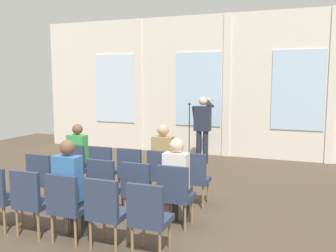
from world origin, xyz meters
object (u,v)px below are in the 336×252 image
object	(u,v)px
chair_r0_c4	(194,176)
audience_r2_c2	(70,185)
mic_stand	(189,148)
chair_r1_c1	(73,180)
chair_r0_c1	(104,167)
chair_r0_c3	(162,173)
chair_r0_c2	(132,170)
audience_r1_c4	(177,177)
chair_r1_c0	(43,177)
audience_r0_c0	(79,154)
chair_r1_c2	(105,184)
chair_r2_c2	(67,203)
chair_r2_c3	(106,209)
chair_r0_c0	(77,165)
audience_r0_c3	(164,159)
chair_r1_c3	(139,188)
speaker	(203,125)
chair_r2_c1	(31,198)
chair_r1_c4	(175,192)
chair_r2_c4	(149,215)

from	to	relation	value
chair_r0_c4	audience_r2_c2	xyz separation A→B (m)	(-1.17, -1.86, 0.23)
mic_stand	chair_r1_c1	size ratio (longest dim) A/B	1.65
chair_r0_c1	chair_r0_c3	world-z (taller)	same
chair_r0_c2	audience_r1_c4	xyz separation A→B (m)	(1.17, -0.89, 0.20)
chair_r1_c0	audience_r0_c0	bearing A→B (deg)	90.00
chair_r1_c2	audience_r1_c4	distance (m)	1.19
chair_r0_c1	chair_r2_c2	size ratio (longest dim) A/B	1.00
chair_r2_c3	chair_r0_c0	bearing A→B (deg)	132.20
audience_r0_c3	chair_r1_c3	xyz separation A→B (m)	(0.00, -1.05, -0.23)
speaker	chair_r2_c1	world-z (taller)	speaker
audience_r0_c3	chair_r2_c1	world-z (taller)	audience_r0_c3
chair_r0_c0	chair_r1_c2	distance (m)	1.52
chair_r1_c2	audience_r1_c4	bearing A→B (deg)	3.99
chair_r0_c4	audience_r2_c2	distance (m)	2.21
chair_r1_c1	chair_r2_c2	distance (m)	1.13
mic_stand	audience_r0_c0	bearing A→B (deg)	-109.56
chair_r1_c4	chair_r2_c2	bearing A→B (deg)	-140.41
chair_r0_c0	chair_r1_c1	world-z (taller)	same
chair_r0_c2	chair_r1_c2	world-z (taller)	same
chair_r1_c2	chair_r2_c1	size ratio (longest dim) A/B	1.00
chair_r2_c1	chair_r2_c2	world-z (taller)	same
audience_r1_c4	chair_r2_c1	size ratio (longest dim) A/B	1.40
chair_r0_c3	chair_r1_c0	xyz separation A→B (m)	(-1.76, -0.97, 0.00)
chair_r0_c0	chair_r1_c2	world-z (taller)	same
chair_r2_c2	chair_r0_c0	bearing A→B (deg)	121.15
audience_r0_c0	chair_r1_c0	bearing A→B (deg)	-90.00
chair_r2_c1	chair_r1_c4	bearing A→B (deg)	28.87
mic_stand	audience_r0_c0	distance (m)	3.58
chair_r1_c1	chair_r2_c3	distance (m)	1.52
audience_r1_c4	chair_r2_c2	distance (m)	1.59
chair_r0_c1	chair_r1_c1	bearing A→B (deg)	-90.00
chair_r0_c4	speaker	bearing A→B (deg)	102.85
audience_r0_c0	chair_r1_c1	world-z (taller)	audience_r0_c0
chair_r1_c4	chair_r1_c1	bearing A→B (deg)	180.00
audience_r0_c3	audience_r2_c2	world-z (taller)	audience_r0_c3
chair_r2_c1	chair_r2_c4	size ratio (longest dim) A/B	1.00
chair_r0_c3	chair_r2_c3	world-z (taller)	same
chair_r2_c1	chair_r0_c0	bearing A→B (deg)	106.82
chair_r1_c0	chair_r2_c1	world-z (taller)	same
audience_r0_c0	chair_r1_c4	distance (m)	2.57
chair_r2_c4	chair_r1_c3	bearing A→B (deg)	121.15
chair_r0_c2	chair_r1_c0	world-z (taller)	same
chair_r1_c1	audience_r2_c2	distance (m)	1.09
chair_r0_c3	chair_r1_c4	xyz separation A→B (m)	(0.59, -0.97, 0.00)
chair_r1_c2	chair_r2_c1	distance (m)	1.13
chair_r1_c0	audience_r2_c2	world-z (taller)	audience_r2_c2
chair_r1_c2	chair_r0_c1	bearing A→B (deg)	121.15
chair_r1_c2	chair_r2_c1	world-z (taller)	same
chair_r1_c4	chair_r2_c4	size ratio (longest dim) A/B	1.00
speaker	chair_r0_c4	world-z (taller)	speaker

